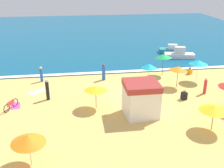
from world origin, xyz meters
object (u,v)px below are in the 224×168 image
Objects in this scene: beachgoer_7 at (41,74)px; beachgoer_11 at (205,86)px; beachgoer_6 at (47,90)px; beach_umbrella_0 at (28,139)px; small_boat_1 at (172,50)px; beach_umbrella_8 at (96,88)px; lifeguard_cabana at (141,99)px; small_boat_0 at (179,54)px; beach_umbrella_4 at (215,108)px; beachgoer_0 at (190,71)px; beach_umbrella_6 at (198,62)px; beach_umbrella_5 at (149,66)px; beachgoer_12 at (104,72)px; beach_umbrella_1 at (178,69)px; beachgoer_8 at (184,95)px; beach_umbrella_2 at (164,56)px; parked_bicycle at (11,105)px.

beachgoer_11 is at bearing -18.81° from beachgoer_7.
beachgoer_11 is (14.20, -0.73, -0.15)m from beachgoer_6.
beachgoer_6 is (0.28, 8.70, -0.84)m from beach_umbrella_0.
beach_umbrella_8 is at bearing -128.90° from small_boat_1.
lifeguard_cabana reaches higher than small_boat_0.
beach_umbrella_8 is (-7.81, 4.53, -0.01)m from beach_umbrella_4.
lifeguard_cabana is 9.10m from beach_umbrella_0.
beachgoer_0 is at bearing -0.18° from beachgoer_7.
beach_umbrella_0 is 18.64m from beach_umbrella_6.
beach_umbrella_0 is at bearing -131.51° from beach_umbrella_5.
beachgoer_12 is at bearing 77.77° from beach_umbrella_8.
beachgoer_11 is 10.01m from beachgoer_12.
beach_umbrella_6 reaches higher than beachgoer_12.
small_boat_0 is (11.92, 12.26, -1.19)m from beach_umbrella_8.
beach_umbrella_4 and beach_umbrella_5 have the same top height.
beachgoer_8 is at bearing -97.63° from beach_umbrella_1.
lifeguard_cabana reaches higher than beach_umbrella_5.
beachgoer_0 is 0.21× the size of small_boat_1.
beach_umbrella_6 reaches higher than beachgoer_11.
beach_umbrella_5 is at bearing 147.55° from beach_umbrella_1.
beachgoer_8 is at bearing -158.99° from beachgoer_11.
beachgoer_12 is 0.48× the size of small_boat_1.
small_boat_0 reaches higher than beachgoer_0.
beach_umbrella_0 reaches higher than small_boat_0.
beach_umbrella_2 reaches higher than beach_umbrella_5.
beach_umbrella_2 is at bearing 0.63° from beachgoer_7.
lifeguard_cabana is 1.20× the size of beach_umbrella_6.
beach_umbrella_4 is at bearing -108.05° from beach_umbrella_6.
beachgoer_12 is at bearing -140.89° from small_boat_1.
lifeguard_cabana reaches higher than beachgoer_12.
small_boat_0 is (16.94, 5.69, -0.23)m from beachgoer_7.
beach_umbrella_5 is 10.17m from beachgoer_6.
beachgoer_6 is (2.86, 1.40, 0.53)m from parked_bicycle.
beachgoer_11 reaches higher than small_boat_0.
parked_bicycle is at bearing 109.40° from beach_umbrella_0.
beachgoer_7 reaches higher than small_boat_1.
beach_umbrella_6 is 9.63m from beachgoer_12.
beachgoer_0 is at bearing 18.39° from beach_umbrella_5.
beach_umbrella_2 is at bearing 141.65° from beach_umbrella_6.
parked_bicycle is (-6.90, 0.73, -1.37)m from beach_umbrella_8.
small_boat_0 is (8.59, 13.93, -0.84)m from lifeguard_cabana.
beach_umbrella_0 is at bearing -70.60° from parked_bicycle.
small_boat_0 is at bearing -87.70° from small_boat_1.
beachgoer_6 is 1.21× the size of beachgoer_11.
beach_umbrella_0 is 7.86m from parked_bicycle.
parked_bicycle is at bearing 160.31° from beach_umbrella_4.
beach_umbrella_5 reaches higher than small_boat_0.
beachgoer_11 is 0.88× the size of beachgoer_12.
lifeguard_cabana reaches higher than beach_umbrella_2.
beach_umbrella_1 is 15.35m from parked_bicycle.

